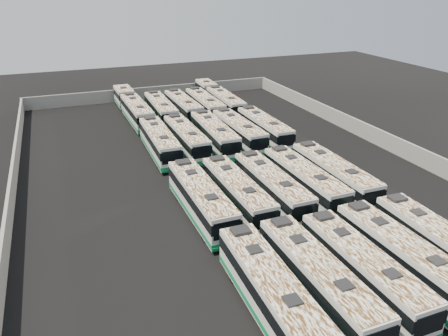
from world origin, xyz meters
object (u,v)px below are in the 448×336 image
bus_midfront_far_right (334,175)px  bus_back_right (205,105)px  bus_front_right (403,257)px  bus_midback_left (186,138)px  bus_midfront_right (304,181)px  bus_back_far_right (219,98)px  bus_midfront_left (237,193)px  bus_midback_center (214,135)px  bus_midback_far_right (264,128)px  bus_midback_far_left (160,142)px  bus_back_far_left (133,107)px  bus_front_center (362,269)px  bus_midfront_far_left (201,199)px  bus_front_far_left (271,292)px  bus_midfront_center (272,187)px  bus_midback_right (239,131)px  bus_back_center (183,107)px  bus_front_far_right (441,246)px  bus_back_left (161,110)px  bus_front_left (317,279)px

bus_midfront_far_right → bus_back_right: (-3.68, 30.26, -0.00)m
bus_back_right → bus_front_right: bearing=-89.6°
bus_back_right → bus_midback_left: bearing=-117.5°
bus_midfront_right → bus_back_far_right: (3.56, 33.80, -0.05)m
bus_midback_left → bus_midfront_left: bearing=-90.5°
bus_midback_center → bus_midback_far_right: (7.26, 0.09, -0.05)m
bus_midback_far_left → bus_midback_center: bus_midback_center is taller
bus_midback_left → bus_back_far_left: size_ratio=0.63×
bus_front_center → bus_midfront_far_right: size_ratio=0.97×
bus_midfront_far_left → bus_back_far_left: (-0.09, 33.87, -0.04)m
bus_front_center → bus_midfront_right: bearing=74.9°
bus_front_far_left → bus_front_right: bus_front_right is taller
bus_midfront_center → bus_back_far_left: bus_back_far_left is taller
bus_midback_right → bus_midback_far_right: size_ratio=1.01×
bus_front_center → bus_midback_left: bus_front_center is taller
bus_front_far_left → bus_midfront_left: bearing=77.1°
bus_back_center → bus_back_far_right: size_ratio=0.65×
bus_midfront_far_right → bus_back_far_left: bus_midfront_far_right is taller
bus_front_far_right → bus_back_center: bearing=100.6°
bus_midback_right → bus_back_right: bus_back_right is taller
bus_front_center → bus_midfront_center: bearing=89.5°
bus_midfront_far_left → bus_midback_right: 19.81m
bus_front_far_left → bus_midback_center: 31.25m
bus_front_right → bus_midfront_center: (-3.55, 14.04, -0.03)m
bus_midback_far_left → bus_midback_right: (10.79, 0.18, -0.02)m
bus_front_right → bus_midfront_left: bearing=115.6°
bus_front_center → bus_midback_center: (0.07, 30.50, 0.07)m
bus_front_center → bus_midfront_far_left: bearing=117.0°
bus_midfront_left → bus_back_left: bearing=89.1°
bus_midfront_far_right → bus_back_right: 30.48m
bus_back_far_left → bus_back_center: bearing=-24.6°
bus_front_far_right → bus_midback_far_right: bearing=91.4°
bus_back_right → bus_midback_far_right: bearing=-74.4°
bus_midfront_far_right → bus_back_far_left: bearing=113.2°
bus_front_left → bus_midback_far_left: (-3.63, 30.27, -0.00)m
bus_midfront_right → bus_midfront_center: bearing=179.8°
bus_front_center → bus_front_far_right: (7.32, 0.14, 0.03)m
bus_midback_center → bus_front_far_right: bearing=-75.1°
bus_midback_far_right → bus_back_far_left: bearing=130.1°
bus_midback_far_left → bus_midback_center: 7.27m
bus_back_center → bus_front_center: bearing=-91.2°
bus_back_center → bus_midback_right: bearing=-77.0°
bus_midback_left → bus_back_far_right: (10.94, 17.23, 0.00)m
bus_midfront_right → bus_midback_far_right: size_ratio=1.02×
bus_back_center → bus_midfront_right: bearing=-84.3°
bus_front_far_left → bus_back_right: same height
bus_midfront_left → bus_midfront_right: (7.32, -0.04, 0.03)m
bus_midback_far_left → bus_midfront_right: bearing=-55.5°
bus_midfront_far_right → bus_midback_center: 17.87m
bus_front_center → bus_midfront_far_left: (-7.26, 14.03, 0.07)m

